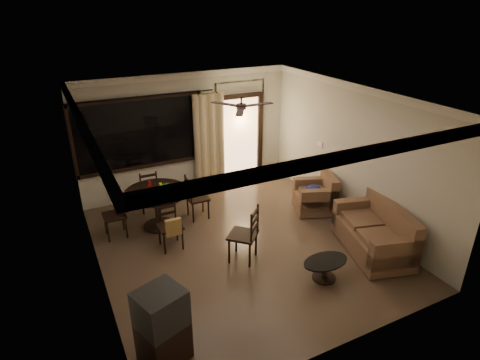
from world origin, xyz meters
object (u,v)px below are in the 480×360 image
dining_table (157,199)px  dining_chair_south (171,233)px  coffee_table (325,267)px  dining_chair_west (116,223)px  dining_chair_east (197,205)px  armchair (317,196)px  dining_chair_north (149,198)px  tv_cabinet (162,326)px  sofa (376,234)px  side_chair (244,244)px

dining_table → dining_chair_south: size_ratio=1.33×
dining_chair_south → coffee_table: bearing=-44.8°
dining_chair_west → dining_chair_south: same height
dining_chair_east → armchair: bearing=-108.6°
dining_chair_south → dining_chair_north: bearing=90.0°
dining_table → tv_cabinet: (-0.87, -3.26, -0.09)m
dining_table → dining_chair_south: dining_table is taller
tv_cabinet → sofa: 4.21m
dining_chair_south → tv_cabinet: bearing=-108.8°
dining_table → sofa: bearing=-38.5°
dining_chair_west → sofa: size_ratio=0.52×
tv_cabinet → sofa: (4.16, 0.64, -0.18)m
dining_chair_south → sofa: 3.75m
armchair → dining_chair_north: bearing=174.3°
sofa → side_chair: side_chair is taller
dining_table → dining_chair_east: 0.90m
dining_chair_east → coffee_table: bearing=-157.7°
dining_chair_east → dining_chair_north: 1.15m
dining_table → dining_chair_north: (0.01, 0.79, -0.34)m
tv_cabinet → sofa: bearing=-10.3°
dining_chair_east → dining_table: bearing=89.9°
tv_cabinet → armchair: bearing=11.0°
dining_chair_south → dining_chair_west: bearing=134.3°
dining_table → coffee_table: 3.50m
dining_chair_east → side_chair: size_ratio=0.91×
dining_table → side_chair: side_chair is taller
armchair → dining_chair_east: bearing=-178.2°
dining_chair_east → side_chair: bearing=-173.4°
dining_table → dining_chair_west: dining_table is taller
dining_chair_north → dining_chair_south: bearing=90.0°
tv_cabinet → side_chair: tv_cabinet is taller
dining_table → armchair: dining_table is taller
dining_table → tv_cabinet: tv_cabinet is taller
sofa → dining_chair_north: bearing=149.7°
dining_table → dining_chair_east: dining_table is taller
dining_chair_north → side_chair: (1.01, -2.58, 0.03)m
armchair → side_chair: bearing=-136.6°
armchair → coffee_table: 2.40m
dining_table → dining_chair_west: bearing=179.4°
dining_chair_west → side_chair: bearing=46.5°
dining_chair_west → tv_cabinet: bearing=0.2°
dining_table → dining_chair_west: 0.90m
side_chair → dining_chair_north: bearing=-113.5°
coffee_table → dining_chair_north: bearing=118.2°
dining_chair_west → tv_cabinet: (-0.03, -3.27, 0.25)m
dining_chair_west → dining_chair_east: same height
dining_chair_west → dining_chair_east: 1.67m
dining_chair_west → dining_chair_south: size_ratio=1.00×
dining_chair_south → coffee_table: (1.98, -2.01, -0.07)m
side_chair → sofa: bearing=115.1°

